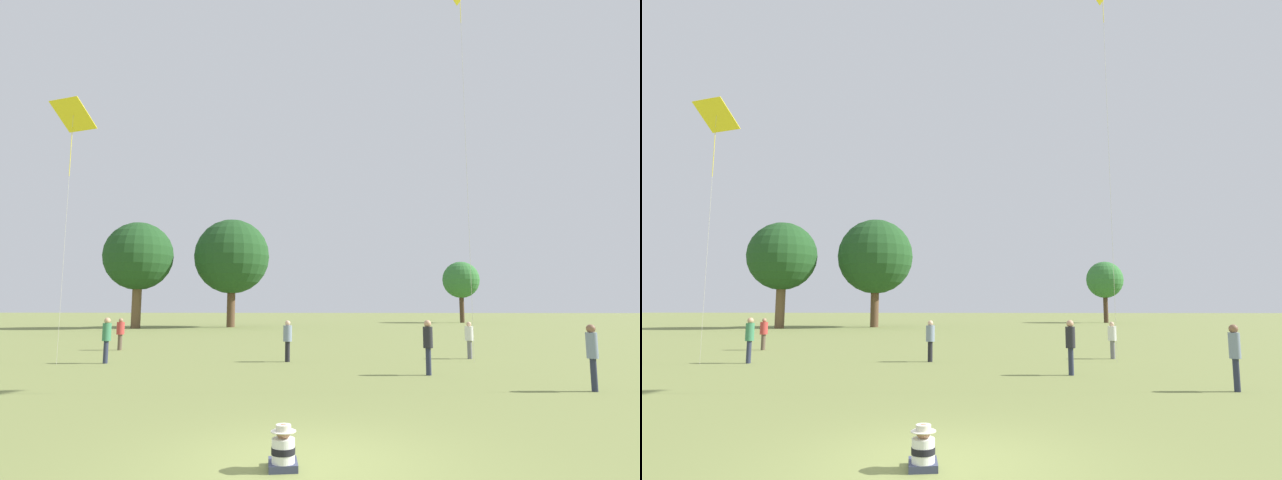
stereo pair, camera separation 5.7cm
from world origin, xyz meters
TOP-DOWN VIEW (x-y plane):
  - ground_plane at (0.00, 0.00)m, footprint 300.00×300.00m
  - seated_toddler at (-0.25, -0.23)m, footprint 0.46×0.54m
  - person_standing_0 at (3.26, 9.22)m, footprint 0.37×0.37m
  - person_standing_2 at (5.80, 14.31)m, footprint 0.48×0.48m
  - person_standing_3 at (-10.70, 17.62)m, footprint 0.53×0.53m
  - person_standing_4 at (-8.65, 11.91)m, footprint 0.32×0.32m
  - person_standing_5 at (7.04, 6.35)m, footprint 0.35×0.35m
  - person_standing_6 at (-1.70, 12.82)m, footprint 0.46×0.46m
  - kite_2 at (-10.30, 11.44)m, footprint 1.72×1.51m
  - kite_3 at (5.66, 13.04)m, footprint 0.90×0.99m
  - distant_tree_0 at (-11.32, 44.64)m, footprint 7.84×7.84m
  - distant_tree_1 at (15.90, 59.61)m, footprint 4.79×4.79m
  - distant_tree_2 at (-20.00, 41.34)m, footprint 6.77×6.77m

SIDE VIEW (x-z plane):
  - ground_plane at x=0.00m, z-range 0.00..0.00m
  - seated_toddler at x=-0.25m, z-range -0.05..0.56m
  - person_standing_2 at x=5.80m, z-range 0.14..1.67m
  - person_standing_3 at x=-10.70m, z-range 0.14..1.72m
  - person_standing_6 at x=-1.70m, z-range 0.15..1.77m
  - person_standing_5 at x=7.04m, z-range 0.20..1.91m
  - person_standing_4 at x=-8.65m, z-range 0.18..1.93m
  - person_standing_0 at x=3.26m, z-range 0.19..1.93m
  - distant_tree_1 at x=15.90m, z-range 1.56..9.58m
  - distant_tree_2 at x=-20.00m, z-range 1.82..12.34m
  - distant_tree_0 at x=-11.32m, z-range 1.69..12.99m
  - kite_2 at x=-10.30m, z-range 4.52..14.82m
  - kite_3 at x=5.66m, z-range 6.75..22.77m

